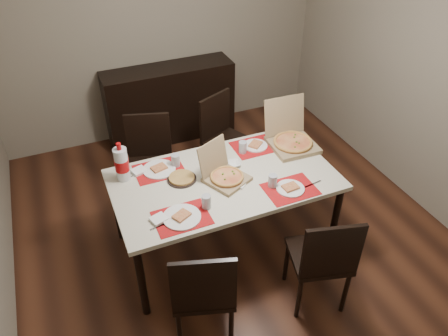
{
  "coord_description": "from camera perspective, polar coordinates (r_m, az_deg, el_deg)",
  "views": [
    {
      "loc": [
        -1.21,
        -2.71,
        2.93
      ],
      "look_at": [
        -0.12,
        -0.15,
        0.85
      ],
      "focal_mm": 35.0,
      "sensor_mm": 36.0,
      "label": 1
    }
  ],
  "objects": [
    {
      "name": "setting_far_right",
      "position": [
        3.88,
        3.64,
        2.87
      ],
      "size": [
        0.5,
        0.3,
        0.11
      ],
      "color": "#B50C10",
      "rests_on": "dining_table"
    },
    {
      "name": "setting_near_left",
      "position": [
        3.19,
        -5.09,
        -5.97
      ],
      "size": [
        0.49,
        0.3,
        0.11
      ],
      "color": "#B50C10",
      "rests_on": "dining_table"
    },
    {
      "name": "sideboard",
      "position": [
        5.27,
        -7.04,
        8.41
      ],
      "size": [
        1.5,
        0.4,
        0.9
      ],
      "primitive_type": "cube",
      "color": "black",
      "rests_on": "ground"
    },
    {
      "name": "pizza_box_right",
      "position": [
        3.94,
        8.77,
        3.72
      ],
      "size": [
        0.4,
        0.44,
        0.39
      ],
      "color": "#89724F",
      "rests_on": "dining_table"
    },
    {
      "name": "setting_far_left",
      "position": [
        3.65,
        -8.24,
        0.08
      ],
      "size": [
        0.47,
        0.3,
        0.11
      ],
      "color": "#B50C10",
      "rests_on": "dining_table"
    },
    {
      "name": "soda_bottle",
      "position": [
        3.54,
        -13.2,
        0.5
      ],
      "size": [
        0.11,
        0.11,
        0.34
      ],
      "color": "silver",
      "rests_on": "dining_table"
    },
    {
      "name": "dip_bowl",
      "position": [
        3.67,
        1.26,
        0.54
      ],
      "size": [
        0.14,
        0.14,
        0.03
      ],
      "primitive_type": "imported",
      "rotation": [
        0.0,
        0.0,
        -0.16
      ],
      "color": "white",
      "rests_on": "dining_table"
    },
    {
      "name": "pizza_box_center",
      "position": [
        3.49,
        0.01,
        -0.82
      ],
      "size": [
        0.41,
        0.43,
        0.3
      ],
      "color": "#89724F",
      "rests_on": "dining_table"
    },
    {
      "name": "chair_near_right",
      "position": [
        3.31,
        12.8,
        -11.35
      ],
      "size": [
        0.51,
        0.51,
        0.93
      ],
      "color": "black",
      "rests_on": "ground"
    },
    {
      "name": "napkin_loose",
      "position": [
        3.47,
        2.02,
        -1.95
      ],
      "size": [
        0.16,
        0.16,
        0.02
      ],
      "primitive_type": "cube",
      "rotation": [
        0.0,
        0.0,
        0.69
      ],
      "color": "white",
      "rests_on": "dining_table"
    },
    {
      "name": "chair_far_left",
      "position": [
        4.23,
        -9.66,
        1.25
      ],
      "size": [
        0.52,
        0.52,
        0.93
      ],
      "color": "black",
      "rests_on": "ground"
    },
    {
      "name": "dining_table",
      "position": [
        3.58,
        0.0,
        -2.14
      ],
      "size": [
        1.8,
        1.0,
        0.75
      ],
      "color": "beige",
      "rests_on": "ground"
    },
    {
      "name": "ground",
      "position": [
        4.18,
        0.75,
        -7.95
      ],
      "size": [
        3.8,
        4.0,
        0.02
      ],
      "primitive_type": "cube",
      "color": "#472416",
      "rests_on": "ground"
    },
    {
      "name": "faina_plate",
      "position": [
        3.53,
        -5.54,
        -1.34
      ],
      "size": [
        0.24,
        0.24,
        0.03
      ],
      "color": "black",
      "rests_on": "dining_table"
    },
    {
      "name": "room_walls",
      "position": [
        3.58,
        -1.92,
        17.2
      ],
      "size": [
        3.84,
        4.02,
        2.62
      ],
      "color": "gray",
      "rests_on": "ground"
    },
    {
      "name": "setting_near_right",
      "position": [
        3.45,
        7.99,
        -2.37
      ],
      "size": [
        0.48,
        0.3,
        0.11
      ],
      "color": "#B50C10",
      "rests_on": "dining_table"
    },
    {
      "name": "chair_near_left",
      "position": [
        3.05,
        -2.71,
        -15.65
      ],
      "size": [
        0.53,
        0.53,
        0.93
      ],
      "color": "black",
      "rests_on": "ground"
    },
    {
      "name": "chair_far_right",
      "position": [
        4.51,
        -0.1,
        4.33
      ],
      "size": [
        0.56,
        0.56,
        0.93
      ],
      "color": "black",
      "rests_on": "ground"
    }
  ]
}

